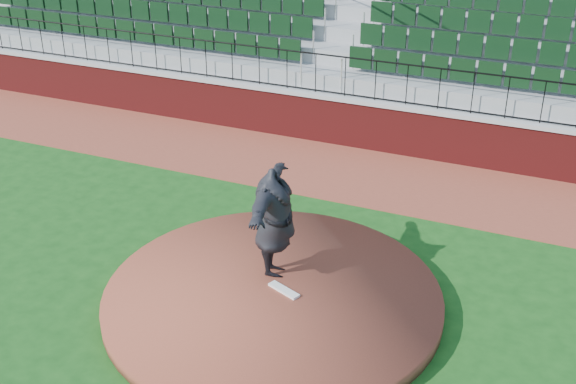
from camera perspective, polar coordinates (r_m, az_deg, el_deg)
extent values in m
plane|color=#154A15|center=(13.05, -2.61, -7.86)|extent=(90.00, 90.00, 0.00)
cube|color=brown|center=(17.41, 5.04, 1.56)|extent=(34.00, 3.20, 0.01)
cube|color=maroon|center=(18.58, 6.69, 5.16)|extent=(34.00, 0.35, 1.20)
cube|color=#B7B7B7|center=(18.35, 6.80, 7.04)|extent=(34.00, 0.45, 0.10)
cylinder|color=brown|center=(12.69, -1.20, -8.27)|extent=(5.84, 5.84, 0.25)
cube|color=white|center=(12.61, -0.33, -7.71)|extent=(0.64, 0.38, 0.04)
imported|color=black|center=(12.56, -1.06, -2.42)|extent=(1.28, 2.64, 2.07)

